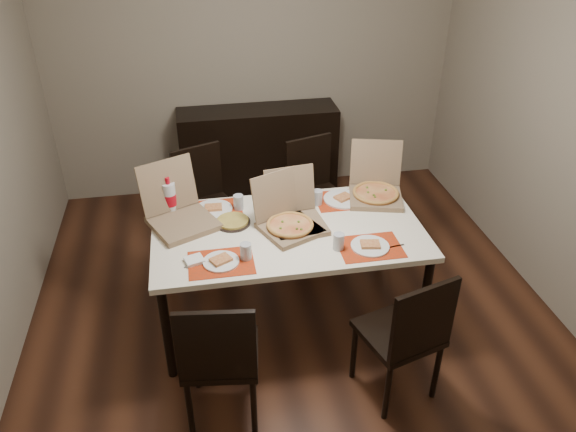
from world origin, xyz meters
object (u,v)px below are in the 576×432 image
at_px(chair_far_left, 205,199).
at_px(chair_near_right, 407,333).
at_px(pizza_box_center, 287,222).
at_px(dip_bowl, 300,212).
at_px(chair_far_right, 315,188).
at_px(chair_near_left, 219,356).
at_px(soda_bottle, 170,199).
at_px(sideboard, 259,153).
at_px(dining_table, 288,237).

bearing_deg(chair_far_left, chair_near_right, -59.08).
bearing_deg(pizza_box_center, dip_bowl, 56.12).
bearing_deg(dip_bowl, chair_far_right, 69.67).
distance_m(chair_far_left, pizza_box_center, 1.11).
bearing_deg(dip_bowl, chair_near_left, -122.56).
relative_size(chair_far_right, soda_bottle, 3.32).
relative_size(chair_near_right, pizza_box_center, 1.88).
xyz_separation_m(chair_near_right, chair_far_right, (-0.15, 1.80, 0.00)).
distance_m(chair_near_right, pizza_box_center, 1.06).
bearing_deg(chair_near_left, chair_near_right, -0.62).
relative_size(sideboard, dip_bowl, 14.72).
bearing_deg(chair_far_left, pizza_box_center, -60.90).
bearing_deg(chair_near_right, chair_far_right, 94.62).
height_order(chair_near_right, chair_far_right, same).
relative_size(dining_table, chair_far_left, 1.94).
xyz_separation_m(sideboard, soda_bottle, (-0.81, -1.50, 0.42)).
distance_m(chair_near_right, chair_far_left, 2.08).
bearing_deg(pizza_box_center, chair_far_right, 66.88).
bearing_deg(chair_near_left, soda_bottle, 101.03).
xyz_separation_m(dip_bowl, soda_bottle, (-0.88, 0.17, 0.11)).
bearing_deg(soda_bottle, chair_near_right, -42.36).
height_order(dining_table, chair_far_right, chair_far_right).
bearing_deg(pizza_box_center, soda_bottle, 155.72).
distance_m(sideboard, chair_far_left, 1.08).
distance_m(pizza_box_center, dip_bowl, 0.22).
distance_m(chair_near_left, chair_near_right, 1.08).
distance_m(dip_bowl, soda_bottle, 0.90).
bearing_deg(soda_bottle, chair_far_left, 67.62).
height_order(chair_near_right, dip_bowl, chair_near_right).
bearing_deg(soda_bottle, chair_far_right, 27.34).
xyz_separation_m(dining_table, chair_far_right, (0.40, 0.95, -0.17)).
height_order(dining_table, chair_far_left, chair_far_left).
distance_m(dining_table, chair_far_left, 1.08).
height_order(sideboard, pizza_box_center, pizza_box_center).
xyz_separation_m(dining_table, pizza_box_center, (-0.00, -0.00, 0.12)).
bearing_deg(chair_far_right, pizza_box_center, -113.12).
relative_size(dip_bowl, soda_bottle, 0.36).
xyz_separation_m(dining_table, chair_near_left, (-0.54, -0.84, -0.17)).
height_order(sideboard, chair_near_right, chair_near_right).
bearing_deg(soda_bottle, sideboard, 61.66).
height_order(chair_near_left, pizza_box_center, pizza_box_center).
bearing_deg(dip_bowl, chair_far_left, 130.23).
bearing_deg(dip_bowl, dining_table, -123.07).
bearing_deg(chair_far_left, dip_bowl, -49.77).
relative_size(chair_far_right, pizza_box_center, 1.88).
distance_m(sideboard, chair_far_right, 0.97).
distance_m(chair_near_left, soda_bottle, 1.26).
bearing_deg(chair_far_right, dining_table, -112.91).
bearing_deg(dip_bowl, sideboard, 92.46).
height_order(chair_far_right, dip_bowl, chair_far_right).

